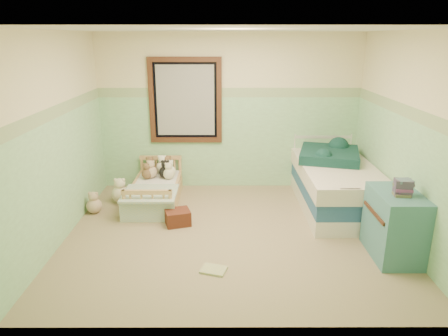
{
  "coord_description": "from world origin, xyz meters",
  "views": [
    {
      "loc": [
        -0.1,
        -4.79,
        2.42
      ],
      "look_at": [
        -0.09,
        0.35,
        0.77
      ],
      "focal_mm": 32.91,
      "sensor_mm": 36.0,
      "label": 1
    }
  ],
  "objects_px": {
    "plush_floor_tan": "(94,206)",
    "red_pillow": "(178,217)",
    "twin_bed_frame": "(334,200)",
    "floor_book": "(214,270)",
    "toddler_bed_frame": "(156,197)",
    "plush_floor_cream": "(120,194)",
    "dresser": "(395,225)"
  },
  "relations": [
    {
      "from": "toddler_bed_frame",
      "to": "plush_floor_cream",
      "type": "xyz_separation_m",
      "value": [
        -0.53,
        -0.0,
        0.04
      ]
    },
    {
      "from": "toddler_bed_frame",
      "to": "twin_bed_frame",
      "type": "bearing_deg",
      "value": -4.4
    },
    {
      "from": "plush_floor_cream",
      "to": "twin_bed_frame",
      "type": "bearing_deg",
      "value": -3.63
    },
    {
      "from": "plush_floor_tan",
      "to": "floor_book",
      "type": "height_order",
      "value": "plush_floor_tan"
    },
    {
      "from": "plush_floor_cream",
      "to": "red_pillow",
      "type": "distance_m",
      "value": 1.23
    },
    {
      "from": "plush_floor_tan",
      "to": "red_pillow",
      "type": "xyz_separation_m",
      "value": [
        1.24,
        -0.38,
        -0.01
      ]
    },
    {
      "from": "plush_floor_cream",
      "to": "dresser",
      "type": "xyz_separation_m",
      "value": [
        3.51,
        -1.61,
        0.26
      ]
    },
    {
      "from": "plush_floor_cream",
      "to": "dresser",
      "type": "bearing_deg",
      "value": -24.58
    },
    {
      "from": "twin_bed_frame",
      "to": "dresser",
      "type": "distance_m",
      "value": 1.46
    },
    {
      "from": "twin_bed_frame",
      "to": "red_pillow",
      "type": "relative_size",
      "value": 6.16
    },
    {
      "from": "plush_floor_cream",
      "to": "twin_bed_frame",
      "type": "relative_size",
      "value": 0.13
    },
    {
      "from": "toddler_bed_frame",
      "to": "plush_floor_cream",
      "type": "bearing_deg",
      "value": -179.75
    },
    {
      "from": "toddler_bed_frame",
      "to": "dresser",
      "type": "bearing_deg",
      "value": -28.37
    },
    {
      "from": "toddler_bed_frame",
      "to": "plush_floor_tan",
      "type": "distance_m",
      "value": 0.91
    },
    {
      "from": "twin_bed_frame",
      "to": "floor_book",
      "type": "relative_size",
      "value": 7.48
    },
    {
      "from": "twin_bed_frame",
      "to": "red_pillow",
      "type": "distance_m",
      "value": 2.33
    },
    {
      "from": "dresser",
      "to": "red_pillow",
      "type": "bearing_deg",
      "value": 161.94
    },
    {
      "from": "twin_bed_frame",
      "to": "dresser",
      "type": "xyz_separation_m",
      "value": [
        0.3,
        -1.4,
        0.28
      ]
    },
    {
      "from": "plush_floor_tan",
      "to": "dresser",
      "type": "relative_size",
      "value": 0.28
    },
    {
      "from": "toddler_bed_frame",
      "to": "plush_floor_tan",
      "type": "bearing_deg",
      "value": -153.97
    },
    {
      "from": "toddler_bed_frame",
      "to": "red_pillow",
      "type": "bearing_deg",
      "value": -61.5
    },
    {
      "from": "plush_floor_tan",
      "to": "red_pillow",
      "type": "relative_size",
      "value": 0.68
    },
    {
      "from": "floor_book",
      "to": "twin_bed_frame",
      "type": "bearing_deg",
      "value": 62.23
    },
    {
      "from": "floor_book",
      "to": "dresser",
      "type": "bearing_deg",
      "value": 26.71
    },
    {
      "from": "plush_floor_tan",
      "to": "floor_book",
      "type": "xyz_separation_m",
      "value": [
        1.75,
        -1.54,
        -0.1
      ]
    },
    {
      "from": "plush_floor_cream",
      "to": "dresser",
      "type": "distance_m",
      "value": 3.87
    },
    {
      "from": "dresser",
      "to": "floor_book",
      "type": "height_order",
      "value": "dresser"
    },
    {
      "from": "twin_bed_frame",
      "to": "floor_book",
      "type": "bearing_deg",
      "value": -135.28
    },
    {
      "from": "dresser",
      "to": "floor_book",
      "type": "xyz_separation_m",
      "value": [
        -2.05,
        -0.33,
        -0.38
      ]
    },
    {
      "from": "plush_floor_cream",
      "to": "twin_bed_frame",
      "type": "distance_m",
      "value": 3.22
    },
    {
      "from": "dresser",
      "to": "red_pillow",
      "type": "relative_size",
      "value": 2.42
    },
    {
      "from": "twin_bed_frame",
      "to": "red_pillow",
      "type": "bearing_deg",
      "value": -165.91
    }
  ]
}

